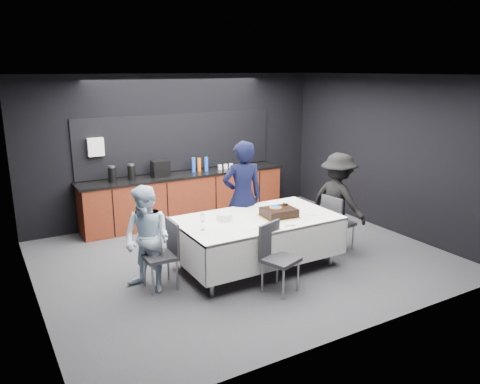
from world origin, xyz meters
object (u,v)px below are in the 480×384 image
Objects in this scene: chair_left at (165,250)px; chair_right at (336,219)px; cake_assembly at (279,212)px; chair_near at (276,252)px; person_center at (242,197)px; person_right at (338,201)px; party_table at (257,226)px; plate_stack at (224,217)px; person_left at (147,239)px; champagne_flute at (202,219)px.

chair_left is 2.86m from chair_right.
cake_assembly reaches higher than chair_near.
person_center reaches higher than chair_right.
person_right reaches higher than chair_right.
chair_left is 0.58× the size of person_right.
plate_stack is (-0.47, 0.14, 0.19)m from party_table.
champagne_flute is at bearing 42.20° from person_left.
chair_near is 1.70m from person_left.
plate_stack is (-0.77, 0.26, -0.01)m from cake_assembly.
chair_near reaches higher than plate_stack.
champagne_flute is 0.77m from person_left.
person_left is at bearing 172.48° from chair_left.
person_right is at bearing 42.58° from chair_right.
chair_left is 1.72m from person_center.
chair_right is at bearing -2.92° from party_table.
chair_near is 0.65× the size of person_left.
chair_right reaches higher than plate_stack.
plate_stack is 1.02× the size of champagne_flute.
cake_assembly reaches higher than chair_right.
person_center is (0.15, 0.69, 0.26)m from party_table.
party_table is at bearing 54.37° from person_left.
cake_assembly is 1.23m from champagne_flute.
chair_near is at bearing 88.49° from person_center.
person_right is at bearing 167.44° from person_center.
person_center reaches higher than chair_near.
chair_left is 0.51× the size of person_center.
person_right is (2.99, -0.02, 0.26)m from chair_left.
chair_near is 1.52m from person_center.
person_left is at bearing 77.59° from person_right.
person_right reaches higher than champagne_flute.
person_left reaches higher than champagne_flute.
champagne_flute is at bearing 178.93° from cake_assembly.
champagne_flute reaches higher than chair_left.
chair_left is 1.48m from chair_near.
champagne_flute is 0.24× the size of chair_left.
plate_stack is 2.06m from person_right.
chair_left is at bearing -175.60° from plate_stack.
cake_assembly is at bearing -22.70° from party_table.
person_center is (1.08, 0.79, -0.03)m from champagne_flute.
cake_assembly is 0.58× the size of chair_left.
champagne_flute is at bearing -179.32° from chair_right.
chair_near is (1.23, -0.82, 0.00)m from chair_left.
party_table is 1.62× the size of person_left.
plate_stack is 0.99m from chair_left.
chair_right is at bearing 2.54° from cake_assembly.
party_table is 1.47× the size of person_right.
person_center is 1.27× the size of person_left.
person_left is (-1.94, 0.22, -0.13)m from cake_assembly.
person_right reaches higher than person_left.
party_table is at bearing 76.65° from chair_near.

